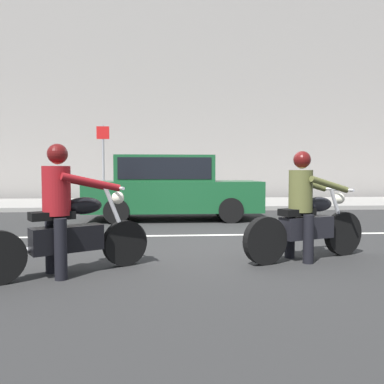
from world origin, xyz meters
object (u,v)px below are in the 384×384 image
at_px(motorcycle_with_rider_crimson, 66,222).
at_px(street_sign_post, 103,157).
at_px(parked_sedan_forest_green, 170,187).
at_px(motorcycle_with_rider_olive, 306,216).

height_order(motorcycle_with_rider_crimson, street_sign_post, street_sign_post).
distance_m(motorcycle_with_rider_crimson, parked_sedan_forest_green, 5.71).
distance_m(motorcycle_with_rider_crimson, street_sign_post, 9.08).
height_order(motorcycle_with_rider_olive, street_sign_post, street_sign_post).
height_order(motorcycle_with_rider_olive, parked_sedan_forest_green, parked_sedan_forest_green).
relative_size(motorcycle_with_rider_crimson, motorcycle_with_rider_olive, 0.96).
height_order(motorcycle_with_rider_crimson, parked_sedan_forest_green, parked_sedan_forest_green).
bearing_deg(motorcycle_with_rider_olive, parked_sedan_forest_green, 111.10).
bearing_deg(street_sign_post, motorcycle_with_rider_crimson, -84.34).
distance_m(motorcycle_with_rider_crimson, motorcycle_with_rider_olive, 3.36).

